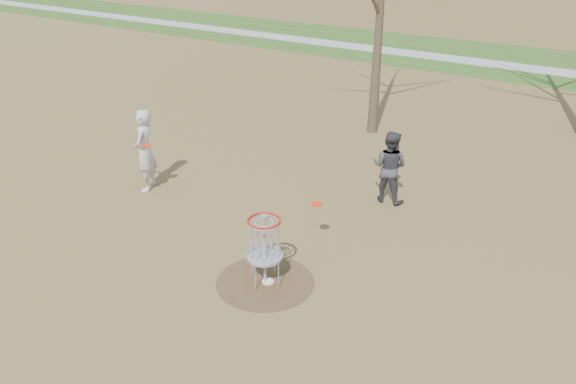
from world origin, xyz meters
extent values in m
plane|color=brown|center=(0.00, 0.00, 0.00)|extent=(160.00, 160.00, 0.00)
cube|color=#2D5119|center=(0.00, 21.00, 0.01)|extent=(160.00, 8.00, 0.01)
cube|color=#9E9E99|center=(0.00, 20.00, 0.01)|extent=(160.00, 1.50, 0.01)
cylinder|color=#47331E|center=(0.00, 0.00, 0.01)|extent=(1.80, 1.80, 0.01)
imported|color=silver|center=(-4.73, 1.65, 1.01)|extent=(0.77, 0.88, 2.02)
imported|color=#39393F|center=(0.43, 4.32, 0.86)|extent=(0.87, 0.69, 1.72)
cylinder|color=white|center=(0.05, 0.02, 0.02)|extent=(0.22, 0.22, 0.02)
cylinder|color=#FD290D|center=(0.14, 1.55, 0.99)|extent=(0.22, 0.22, 0.03)
cylinder|color=#EC3A0C|center=(-4.41, 1.45, 1.28)|extent=(0.22, 0.22, 0.02)
cylinder|color=#9EA3AD|center=(0.00, 0.00, 0.68)|extent=(0.05, 0.05, 1.35)
cylinder|color=#9EA3AD|center=(0.00, 0.00, 0.55)|extent=(0.64, 0.64, 0.04)
torus|color=#9EA3AD|center=(0.00, 0.00, 1.25)|extent=(0.60, 0.60, 0.04)
torus|color=red|center=(0.00, 0.00, 1.28)|extent=(0.60, 0.60, 0.04)
cone|color=#382B1E|center=(-2.00, 8.50, 3.75)|extent=(0.32, 0.32, 7.50)
camera|label=1|loc=(5.08, -6.85, 5.96)|focal=35.00mm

